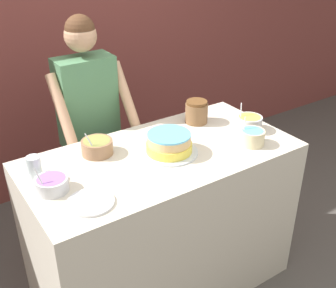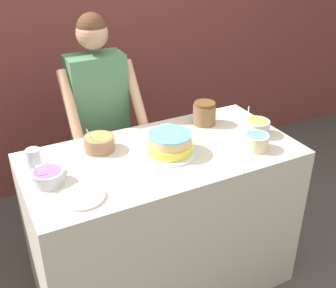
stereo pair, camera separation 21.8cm
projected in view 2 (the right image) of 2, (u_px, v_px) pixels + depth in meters
wall_back at (77, 28)px, 3.20m from camera, size 10.00×0.05×2.60m
counter at (163, 222)px, 2.46m from camera, size 1.47×0.73×0.94m
person_baker at (99, 111)px, 2.67m from camera, size 0.47×0.43×1.57m
cake at (170, 144)px, 2.22m from camera, size 0.31×0.31×0.11m
frosting_bowl_purple at (48, 177)px, 1.97m from camera, size 0.15×0.15×0.14m
frosting_bowl_blue at (256, 141)px, 2.26m from camera, size 0.14×0.14×0.15m
frosting_bowl_yellow at (256, 127)px, 2.41m from camera, size 0.15×0.15×0.16m
frosting_bowl_olive at (99, 143)px, 2.25m from camera, size 0.17×0.17×0.15m
drinking_glass at (34, 161)px, 2.05m from camera, size 0.07×0.07×0.12m
ceramic_plate at (82, 197)px, 1.88m from camera, size 0.21×0.21×0.01m
stoneware_jar at (204, 113)px, 2.53m from camera, size 0.14×0.14×0.14m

